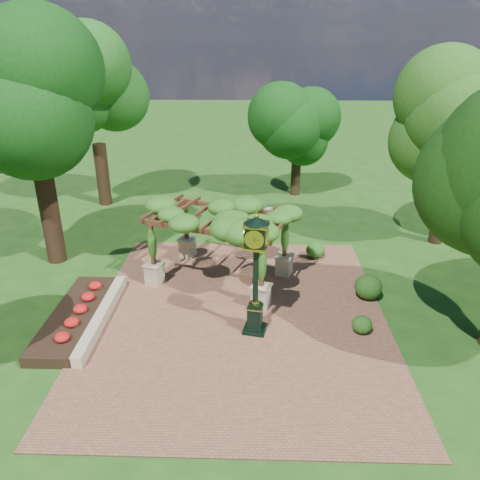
{
  "coord_description": "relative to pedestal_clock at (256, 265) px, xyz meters",
  "views": [
    {
      "loc": [
        0.46,
        -12.74,
        8.87
      ],
      "look_at": [
        0.0,
        2.5,
        2.2
      ],
      "focal_mm": 35.0,
      "sensor_mm": 36.0,
      "label": 1
    }
  ],
  "objects": [
    {
      "name": "pedestal_clock",
      "position": [
        0.0,
        0.0,
        0.0
      ],
      "size": [
        0.94,
        0.94,
        4.06
      ],
      "rotation": [
        0.0,
        0.0,
        -0.19
      ],
      "color": "black",
      "rests_on": "brick_plaza"
    },
    {
      "name": "tree_west_far",
      "position": [
        -8.59,
        12.45,
        3.67
      ],
      "size": [
        4.39,
        4.39,
        8.91
      ],
      "color": "#311F13",
      "rests_on": "ground"
    },
    {
      "name": "ground",
      "position": [
        -0.56,
        -0.08,
        -2.43
      ],
      "size": [
        120.0,
        120.0,
        0.0
      ],
      "primitive_type": "plane",
      "color": "#1E4714",
      "rests_on": "ground"
    },
    {
      "name": "shrub_back",
      "position": [
        2.59,
        5.55,
        -2.03
      ],
      "size": [
        1.02,
        1.02,
        0.72
      ],
      "primitive_type": "ellipsoid",
      "rotation": [
        0.0,
        0.0,
        -0.33
      ],
      "color": "#245518",
      "rests_on": "brick_plaza"
    },
    {
      "name": "tree_west_near",
      "position": [
        -8.5,
        5.06,
        4.64
      ],
      "size": [
        4.6,
        4.6,
        10.32
      ],
      "color": "#331F14",
      "rests_on": "ground"
    },
    {
      "name": "brick_plaza",
      "position": [
        -0.56,
        0.92,
        -2.41
      ],
      "size": [
        10.0,
        12.0,
        0.04
      ],
      "primitive_type": "cube",
      "color": "brown",
      "rests_on": "ground"
    },
    {
      "name": "shrub_mid",
      "position": [
        4.12,
        2.21,
        -1.94
      ],
      "size": [
        1.05,
        1.05,
        0.9
      ],
      "primitive_type": "ellipsoid",
      "rotation": [
        0.0,
        0.0,
        0.05
      ],
      "color": "#214A15",
      "rests_on": "brick_plaza"
    },
    {
      "name": "pergola",
      "position": [
        -1.37,
        3.53,
        0.2
      ],
      "size": [
        5.89,
        4.78,
        3.21
      ],
      "rotation": [
        0.0,
        0.0,
        -0.37
      ],
      "color": "#BCB18B",
      "rests_on": "brick_plaza"
    },
    {
      "name": "border_wall",
      "position": [
        -5.16,
        0.42,
        -2.23
      ],
      "size": [
        0.35,
        5.0,
        0.4
      ],
      "primitive_type": "cube",
      "color": "#C6B793",
      "rests_on": "ground"
    },
    {
      "name": "flower_bed",
      "position": [
        -6.06,
        0.42,
        -2.25
      ],
      "size": [
        1.5,
        5.0,
        0.36
      ],
      "primitive_type": "cube",
      "color": "red",
      "rests_on": "ground"
    },
    {
      "name": "sundial",
      "position": [
        0.73,
        9.08,
        -1.99
      ],
      "size": [
        0.61,
        0.61,
        1.0
      ],
      "rotation": [
        0.0,
        0.0,
        -0.11
      ],
      "color": "gray",
      "rests_on": "ground"
    },
    {
      "name": "tree_east_far",
      "position": [
        8.44,
        7.53,
        3.1
      ],
      "size": [
        4.14,
        4.14,
        8.05
      ],
      "color": "black",
      "rests_on": "ground"
    },
    {
      "name": "shrub_front",
      "position": [
        3.45,
        0.0,
        -2.1
      ],
      "size": [
        0.66,
        0.66,
        0.59
      ],
      "primitive_type": "ellipsoid",
      "rotation": [
        0.0,
        0.0,
        -0.02
      ],
      "color": "#235117",
      "rests_on": "brick_plaza"
    },
    {
      "name": "tree_north",
      "position": [
        2.42,
        14.53,
        1.62
      ],
      "size": [
        3.64,
        3.64,
        5.9
      ],
      "color": "#352415",
      "rests_on": "ground"
    }
  ]
}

